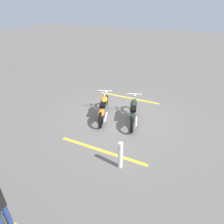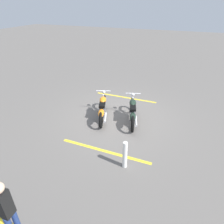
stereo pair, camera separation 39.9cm
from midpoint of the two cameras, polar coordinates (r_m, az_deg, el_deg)
The scene contains 6 objects.
ground_plane at distance 8.55m, azimuth 3.54°, elevation -1.51°, with size 60.00×60.00×0.00m, color #66605B.
motorcycle_bright_foreground at distance 8.27m, azimuth -1.09°, elevation 1.09°, with size 2.14×0.90×1.04m.
motorcycle_dark_foreground at distance 8.04m, azimuth 7.58°, elevation -0.08°, with size 2.16×0.86×1.04m.
bollard_post at distance 5.92m, azimuth 4.42°, elevation -12.45°, with size 0.14×0.14×0.91m, color white.
parking_stripe_near at distance 10.29m, azimuth 5.98°, elevation 4.08°, with size 3.20×0.12×0.01m, color yellow.
parking_stripe_mid at distance 6.75m, azimuth -1.23°, elevation -11.15°, with size 3.20×0.12×0.01m, color yellow.
Camera 1 is at (6.75, 2.83, 4.41)m, focal length 31.57 mm.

